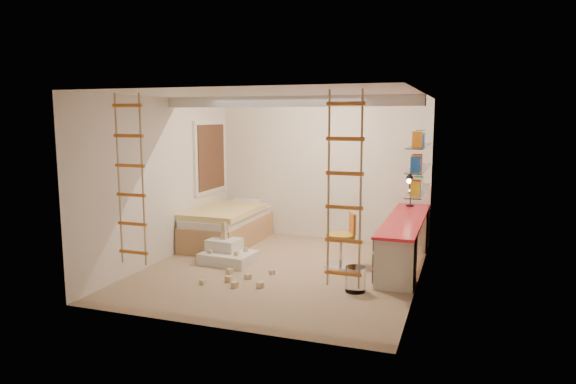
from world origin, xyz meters
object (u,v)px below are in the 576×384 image
at_px(swivel_chair, 342,247).
at_px(play_platform, 228,254).
at_px(bed, 228,226).
at_px(desk, 404,240).

height_order(swivel_chair, play_platform, swivel_chair).
xyz_separation_m(bed, play_platform, (0.53, -1.13, -0.19)).
bearing_deg(play_platform, swivel_chair, 10.68).
relative_size(bed, play_platform, 2.34).
relative_size(desk, play_platform, 3.28).
distance_m(bed, swivel_chair, 2.44).
height_order(desk, swivel_chair, swivel_chair).
bearing_deg(play_platform, desk, 16.02).
xyz_separation_m(bed, swivel_chair, (2.31, -0.79, -0.02)).
bearing_deg(bed, desk, -6.49).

